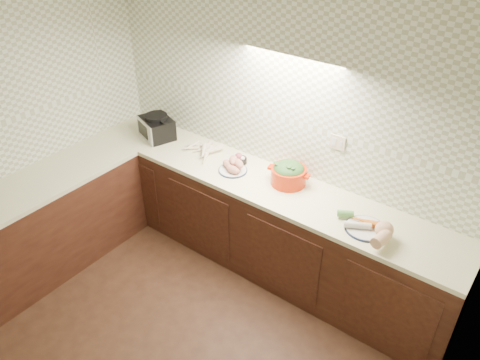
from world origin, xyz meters
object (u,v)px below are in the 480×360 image
Objects in this scene: veg_plate at (374,228)px; sweet_potato_plate at (234,166)px; toaster_oven at (157,127)px; onion_bowl at (240,159)px; dutch_oven at (289,173)px; parsnip_pile at (201,149)px.

sweet_potato_plate is at bearing 177.30° from veg_plate.
toaster_oven is 1.56× the size of sweet_potato_plate.
onion_bowl is at bearing 171.66° from veg_plate.
toaster_oven is at bearing 173.23° from dutch_oven.
parsnip_pile is 0.42m from onion_bowl.
onion_bowl is (-0.04, 0.14, -0.01)m from sweet_potato_plate.
onion_bowl is 1.40m from veg_plate.
dutch_oven reaches higher than onion_bowl.
toaster_oven reaches higher than sweet_potato_plate.
parsnip_pile is 1.42× the size of sweet_potato_plate.
toaster_oven is 0.82× the size of veg_plate.
veg_plate is at bearing -2.70° from sweet_potato_plate.
sweet_potato_plate is at bearing 17.65° from toaster_oven.
veg_plate is (1.80, -0.14, 0.02)m from parsnip_pile.
veg_plate is at bearing -4.51° from parsnip_pile.
veg_plate reaches higher than sweet_potato_plate.
dutch_oven is at bearing 23.10° from toaster_oven.
onion_bowl is 0.35× the size of dutch_oven.
dutch_oven is at bearing 2.54° from parsnip_pile.
sweet_potato_plate is at bearing -9.80° from parsnip_pile.
sweet_potato_plate is (0.46, -0.08, 0.02)m from parsnip_pile.
parsnip_pile is at bearing 175.49° from veg_plate.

